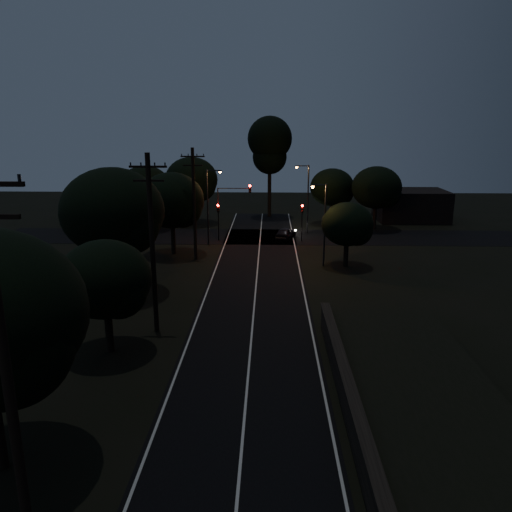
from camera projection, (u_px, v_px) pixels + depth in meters
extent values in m
plane|color=black|center=(236.00, 512.00, 16.75)|extent=(160.00, 160.00, 0.00)
cube|color=black|center=(255.00, 294.00, 38.00)|extent=(8.00, 70.00, 0.02)
cube|color=black|center=(260.00, 237.00, 57.31)|extent=(60.00, 8.00, 0.02)
cube|color=beige|center=(255.00, 294.00, 37.99)|extent=(0.12, 70.00, 0.01)
cube|color=beige|center=(206.00, 294.00, 38.09)|extent=(0.12, 70.00, 0.01)
cube|color=beige|center=(305.00, 295.00, 37.89)|extent=(0.12, 70.00, 0.01)
cube|color=black|center=(359.00, 440.00, 19.33)|extent=(0.40, 26.00, 1.50)
cube|color=black|center=(360.00, 422.00, 19.12)|extent=(0.55, 26.00, 0.10)
cube|color=black|center=(447.00, 445.00, 19.28)|extent=(6.50, 26.00, 1.20)
cylinder|color=black|center=(7.00, 377.00, 13.43)|extent=(0.30, 0.30, 12.00)
cylinder|color=black|center=(152.00, 246.00, 29.98)|extent=(0.30, 0.30, 11.00)
cube|color=black|center=(148.00, 167.00, 28.77)|extent=(2.20, 0.12, 0.12)
cube|color=black|center=(149.00, 181.00, 28.98)|extent=(1.80, 0.12, 0.12)
cylinder|color=black|center=(194.00, 205.00, 46.46)|extent=(0.30, 0.30, 10.50)
cube|color=black|center=(193.00, 156.00, 45.32)|extent=(2.20, 0.12, 0.12)
cube|color=black|center=(193.00, 165.00, 45.52)|extent=(1.80, 0.12, 0.12)
sphere|color=black|center=(8.00, 345.00, 16.79)|extent=(4.38, 4.38, 4.38)
cylinder|color=black|center=(109.00, 332.00, 28.24)|extent=(0.44, 0.44, 2.41)
ellipsoid|color=black|center=(105.00, 279.00, 27.44)|extent=(5.12, 5.12, 4.35)
sphere|color=black|center=(119.00, 291.00, 27.05)|extent=(3.07, 3.07, 3.07)
cylinder|color=black|center=(117.00, 271.00, 37.83)|extent=(0.44, 0.44, 3.51)
ellipsoid|color=black|center=(113.00, 211.00, 36.64)|extent=(7.59, 7.59, 6.45)
sphere|color=black|center=(128.00, 224.00, 36.07)|extent=(4.55, 4.55, 4.55)
cylinder|color=black|center=(173.00, 239.00, 49.43)|extent=(0.44, 0.44, 2.99)
ellipsoid|color=black|center=(172.00, 200.00, 48.43)|extent=(6.38, 6.38, 5.42)
sphere|color=black|center=(182.00, 208.00, 47.95)|extent=(3.83, 3.83, 3.83)
cylinder|color=black|center=(193.00, 211.00, 64.88)|extent=(0.44, 0.44, 3.13)
ellipsoid|color=black|center=(191.00, 179.00, 63.83)|extent=(6.72, 6.72, 5.71)
sphere|color=black|center=(200.00, 185.00, 63.32)|extent=(4.03, 4.03, 4.03)
cylinder|color=black|center=(147.00, 217.00, 61.18)|extent=(0.44, 0.44, 2.89)
ellipsoid|color=black|center=(145.00, 187.00, 60.22)|extent=(6.08, 6.08, 5.17)
sphere|color=black|center=(153.00, 193.00, 59.76)|extent=(3.65, 3.65, 3.65)
cylinder|color=black|center=(331.00, 214.00, 64.46)|extent=(0.44, 0.44, 2.61)
ellipsoid|color=black|center=(332.00, 187.00, 63.58)|extent=(5.62, 5.62, 4.78)
sphere|color=black|center=(340.00, 192.00, 63.16)|extent=(3.37, 3.37, 3.37)
cylinder|color=black|center=(375.00, 217.00, 61.41)|extent=(0.44, 0.44, 2.82)
ellipsoid|color=black|center=(376.00, 188.00, 60.46)|extent=(6.02, 6.02, 5.12)
sphere|color=black|center=(386.00, 193.00, 60.01)|extent=(3.61, 3.61, 3.61)
cylinder|color=black|center=(346.00, 255.00, 45.23)|extent=(0.44, 0.44, 2.18)
ellipsoid|color=black|center=(347.00, 224.00, 44.50)|extent=(4.62, 4.62, 3.93)
sphere|color=black|center=(357.00, 230.00, 44.15)|extent=(2.77, 2.77, 2.77)
cylinder|color=black|center=(269.00, 190.00, 68.88)|extent=(0.50, 0.50, 7.49)
sphere|color=black|center=(270.00, 139.00, 67.11)|extent=(5.99, 5.99, 5.99)
sphere|color=black|center=(270.00, 157.00, 67.74)|extent=(4.63, 4.63, 4.63)
cube|color=black|center=(113.00, 203.00, 66.94)|extent=(10.00, 8.00, 4.40)
cube|color=black|center=(411.00, 205.00, 66.89)|extent=(9.00, 7.00, 4.00)
cylinder|color=black|center=(218.00, 226.00, 55.09)|extent=(0.12, 0.12, 3.20)
cube|color=black|center=(218.00, 208.00, 54.57)|extent=(0.28, 0.22, 0.90)
sphere|color=#FF0705|center=(218.00, 205.00, 54.36)|extent=(0.22, 0.22, 0.22)
cylinder|color=black|center=(302.00, 227.00, 54.85)|extent=(0.12, 0.12, 3.20)
cube|color=black|center=(302.00, 208.00, 54.32)|extent=(0.28, 0.22, 0.90)
sphere|color=#FF0705|center=(302.00, 206.00, 54.12)|extent=(0.22, 0.22, 0.22)
cylinder|color=black|center=(218.00, 218.00, 54.86)|extent=(0.12, 0.12, 5.00)
cube|color=black|center=(250.00, 188.00, 53.92)|extent=(0.28, 0.22, 0.90)
sphere|color=#FF0705|center=(250.00, 186.00, 53.72)|extent=(0.22, 0.22, 0.22)
cube|color=black|center=(234.00, 188.00, 53.97)|extent=(3.50, 0.08, 0.08)
cylinder|color=black|center=(208.00, 208.00, 52.57)|extent=(0.16, 0.16, 8.00)
cube|color=black|center=(213.00, 170.00, 51.54)|extent=(1.40, 0.10, 0.10)
cube|color=black|center=(220.00, 171.00, 51.54)|extent=(0.35, 0.22, 0.12)
sphere|color=orange|center=(220.00, 172.00, 51.56)|extent=(0.26, 0.26, 0.26)
cylinder|color=black|center=(308.00, 200.00, 58.07)|extent=(0.16, 0.16, 8.00)
cube|color=black|center=(303.00, 166.00, 57.08)|extent=(1.40, 0.10, 0.10)
cube|color=black|center=(297.00, 166.00, 57.11)|extent=(0.35, 0.22, 0.12)
sphere|color=orange|center=(297.00, 167.00, 57.14)|extent=(0.26, 0.26, 0.26)
cylinder|color=black|center=(325.00, 226.00, 44.60)|extent=(0.16, 0.16, 7.50)
cube|color=black|center=(319.00, 185.00, 43.67)|extent=(1.20, 0.10, 0.10)
cube|color=black|center=(313.00, 185.00, 43.70)|extent=(0.35, 0.22, 0.12)
sphere|color=orange|center=(313.00, 187.00, 43.73)|extent=(0.26, 0.26, 0.26)
imported|color=black|center=(286.00, 233.00, 56.04)|extent=(2.74, 4.20, 1.33)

